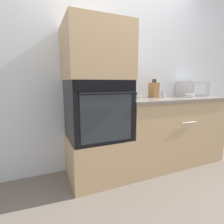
# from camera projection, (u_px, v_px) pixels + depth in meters

# --- Properties ---
(ground_plane) EXTENTS (12.00, 12.00, 0.00)m
(ground_plane) POSITION_uv_depth(u_px,v_px,m) (135.00, 183.00, 1.95)
(ground_plane) COLOR #6B6056
(wall_back) EXTENTS (8.00, 0.05, 2.50)m
(wall_back) POSITION_uv_depth(u_px,v_px,m) (113.00, 72.00, 2.31)
(wall_back) COLOR silver
(wall_back) RESTS_ON ground_plane
(oven_cabinet_base) EXTENTS (0.67, 0.60, 0.49)m
(oven_cabinet_base) POSITION_uv_depth(u_px,v_px,m) (98.00, 157.00, 2.05)
(oven_cabinet_base) COLOR tan
(oven_cabinet_base) RESTS_ON ground_plane
(wall_oven) EXTENTS (0.64, 0.64, 0.64)m
(wall_oven) POSITION_uv_depth(u_px,v_px,m) (97.00, 109.00, 1.95)
(wall_oven) COLOR black
(wall_oven) RESTS_ON oven_cabinet_base
(oven_cabinet_upper) EXTENTS (0.67, 0.60, 0.58)m
(oven_cabinet_upper) POSITION_uv_depth(u_px,v_px,m) (96.00, 52.00, 1.85)
(oven_cabinet_upper) COLOR tan
(oven_cabinet_upper) RESTS_ON wall_oven
(counter_unit) EXTENTS (1.47, 0.63, 0.91)m
(counter_unit) POSITION_uv_depth(u_px,v_px,m) (170.00, 130.00, 2.43)
(counter_unit) COLOR tan
(counter_unit) RESTS_ON ground_plane
(microwave) EXTENTS (0.37, 0.31, 0.21)m
(microwave) POSITION_uv_depth(u_px,v_px,m) (192.00, 89.00, 2.64)
(microwave) COLOR #B2B5BA
(microwave) RESTS_ON counter_unit
(knife_block) EXTENTS (0.09, 0.13, 0.25)m
(knife_block) POSITION_uv_depth(u_px,v_px,m) (154.00, 90.00, 2.36)
(knife_block) COLOR olive
(knife_block) RESTS_ON counter_unit
(bowl) EXTENTS (0.12, 0.12, 0.05)m
(bowl) POSITION_uv_depth(u_px,v_px,m) (190.00, 96.00, 2.39)
(bowl) COLOR silver
(bowl) RESTS_ON counter_unit
(condiment_jar_near) EXTENTS (0.05, 0.05, 0.09)m
(condiment_jar_near) POSITION_uv_depth(u_px,v_px,m) (135.00, 96.00, 2.02)
(condiment_jar_near) COLOR #427047
(condiment_jar_near) RESTS_ON counter_unit
(condiment_jar_mid) EXTENTS (0.05, 0.05, 0.11)m
(condiment_jar_mid) POSITION_uv_depth(u_px,v_px,m) (163.00, 93.00, 2.39)
(condiment_jar_mid) COLOR silver
(condiment_jar_mid) RESTS_ON counter_unit
(condiment_jar_far) EXTENTS (0.04, 0.04, 0.06)m
(condiment_jar_far) POSITION_uv_depth(u_px,v_px,m) (156.00, 95.00, 2.50)
(condiment_jar_far) COLOR silver
(condiment_jar_far) RESTS_ON counter_unit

